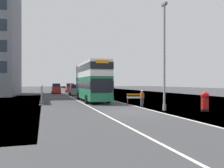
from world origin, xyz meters
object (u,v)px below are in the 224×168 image
object	(u,v)px
red_pillar_postbox	(205,100)
double_decker_bus	(92,81)
roadworks_barrier	(135,97)
lamppost_foreground	(164,60)
car_oncoming_near	(75,90)
car_receding_far	(70,88)
pedestrian_at_kerb	(142,98)
car_receding_mid	(56,89)

from	to	relation	value
red_pillar_postbox	double_decker_bus	bearing A→B (deg)	117.98
roadworks_barrier	lamppost_foreground	bearing A→B (deg)	-88.71
car_oncoming_near	car_receding_far	world-z (taller)	car_receding_far
lamppost_foreground	car_oncoming_near	world-z (taller)	lamppost_foreground
roadworks_barrier	car_oncoming_near	bearing A→B (deg)	101.18
double_decker_bus	car_oncoming_near	xyz separation A→B (m)	(-0.20, 14.39, -1.64)
lamppost_foreground	car_oncoming_near	distance (m)	26.31
lamppost_foreground	car_receding_far	bearing A→B (deg)	94.82
roadworks_barrier	pedestrian_at_kerb	size ratio (longest dim) A/B	1.17
red_pillar_postbox	roadworks_barrier	bearing A→B (deg)	112.71
double_decker_bus	car_receding_mid	size ratio (longest dim) A/B	2.52
roadworks_barrier	car_oncoming_near	world-z (taller)	car_oncoming_near
red_pillar_postbox	car_receding_far	size ratio (longest dim) A/B	0.41
double_decker_bus	pedestrian_at_kerb	world-z (taller)	double_decker_bus
lamppost_foreground	pedestrian_at_kerb	size ratio (longest dim) A/B	5.55
car_receding_mid	pedestrian_at_kerb	bearing A→B (deg)	-77.64
roadworks_barrier	car_receding_far	xyz separation A→B (m)	(-3.27, 34.41, 0.29)
double_decker_bus	roadworks_barrier	bearing A→B (deg)	-55.67
lamppost_foreground	roadworks_barrier	xyz separation A→B (m)	(-0.13, 5.94, -3.53)
double_decker_bus	car_oncoming_near	size ratio (longest dim) A/B	2.71
roadworks_barrier	car_receding_mid	distance (m)	28.69
pedestrian_at_kerb	double_decker_bus	bearing A→B (deg)	113.04
red_pillar_postbox	car_receding_mid	bearing A→B (deg)	105.97
double_decker_bus	car_receding_mid	bearing A→B (deg)	98.31
red_pillar_postbox	pedestrian_at_kerb	xyz separation A→B (m)	(-3.42, 4.86, -0.07)
car_oncoming_near	pedestrian_at_kerb	bearing A→B (deg)	-80.91
car_receding_mid	car_receding_far	bearing A→B (deg)	60.58
double_decker_bus	roadworks_barrier	world-z (taller)	double_decker_bus
car_receding_far	lamppost_foreground	bearing A→B (deg)	-85.18
pedestrian_at_kerb	roadworks_barrier	bearing A→B (deg)	81.90
roadworks_barrier	double_decker_bus	bearing A→B (deg)	124.33
double_decker_bus	lamppost_foreground	bearing A→B (deg)	-71.30
car_receding_mid	pedestrian_at_kerb	world-z (taller)	car_receding_mid
roadworks_barrier	car_oncoming_near	size ratio (longest dim) A/B	0.48
roadworks_barrier	car_receding_far	size ratio (longest dim) A/B	0.48
red_pillar_postbox	roadworks_barrier	xyz separation A→B (m)	(-3.07, 7.33, -0.14)
lamppost_foreground	car_oncoming_near	xyz separation A→B (m)	(-4.06, 25.79, -3.32)
roadworks_barrier	car_oncoming_near	xyz separation A→B (m)	(-3.92, 19.84, 0.21)
car_oncoming_near	car_receding_far	size ratio (longest dim) A/B	1.01
roadworks_barrier	pedestrian_at_kerb	distance (m)	2.50
car_oncoming_near	car_receding_far	distance (m)	14.58
lamppost_foreground	pedestrian_at_kerb	world-z (taller)	lamppost_foreground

